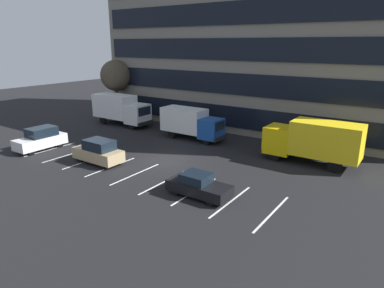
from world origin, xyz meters
The scene contains 10 objects.
ground_plane centered at (0.00, 0.00, 0.00)m, with size 120.00×120.00×0.00m, color black.
office_building centered at (0.00, 17.95, 10.80)m, with size 37.06×13.46×21.60m.
lot_markings centered at (0.00, -3.81, 0.00)m, with size 22.54×5.40×0.01m.
box_truck_white centered at (-13.28, 7.45, 2.06)m, with size 7.90×2.62×3.66m.
box_truck_yellow_all centered at (10.55, 6.45, 2.07)m, with size 7.92×2.62×3.67m.
box_truck_blue centered at (-2.29, 6.98, 1.81)m, with size 6.95×2.30×3.22m.
suv_white centered at (-12.00, -4.22, 1.02)m, with size 1.98×4.67×2.11m.
sedan_black centered at (6.19, -4.29, 0.74)m, with size 4.35×1.82×1.56m.
suv_tan centered at (-4.39, -3.69, 0.99)m, with size 4.53×1.92×2.05m.
bare_tree centered at (-17.00, 10.47, 5.63)m, with size 4.10×4.10×7.69m.
Camera 1 is at (17.68, -21.60, 9.82)m, focal length 31.72 mm.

